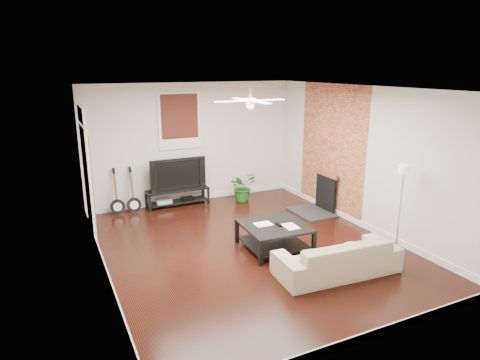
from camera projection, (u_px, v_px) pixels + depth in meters
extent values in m
cube|color=black|center=(249.00, 247.00, 7.55)|extent=(5.00, 6.00, 0.01)
cube|color=white|center=(251.00, 88.00, 6.81)|extent=(5.00, 6.00, 0.01)
cube|color=silver|center=(192.00, 143.00, 9.79)|extent=(5.00, 0.01, 2.80)
cube|color=silver|center=(373.00, 232.00, 4.57)|extent=(5.00, 0.01, 2.80)
cube|color=silver|center=(98.00, 189.00, 6.14)|extent=(0.01, 6.00, 2.80)
cube|color=silver|center=(363.00, 158.00, 8.21)|extent=(0.01, 6.00, 2.80)
cube|color=#9E4533|center=(331.00, 149.00, 9.08)|extent=(0.02, 2.20, 2.80)
cube|color=black|center=(318.00, 192.00, 9.21)|extent=(0.80, 1.10, 0.92)
cube|color=#3A110F|center=(180.00, 121.00, 9.50)|extent=(1.00, 0.06, 1.30)
cube|color=white|center=(88.00, 171.00, 7.86)|extent=(0.08, 1.00, 2.50)
cube|color=black|center=(178.00, 197.00, 9.72)|extent=(1.44, 0.38, 0.40)
imported|color=black|center=(176.00, 173.00, 9.59)|extent=(1.29, 0.17, 0.74)
cube|color=black|center=(274.00, 237.00, 7.42)|extent=(1.12, 1.12, 0.45)
imported|color=tan|center=(337.00, 256.00, 6.51)|extent=(2.01, 0.90, 0.57)
imported|color=#1B601B|center=(243.00, 187.00, 10.03)|extent=(0.76, 0.71, 0.71)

